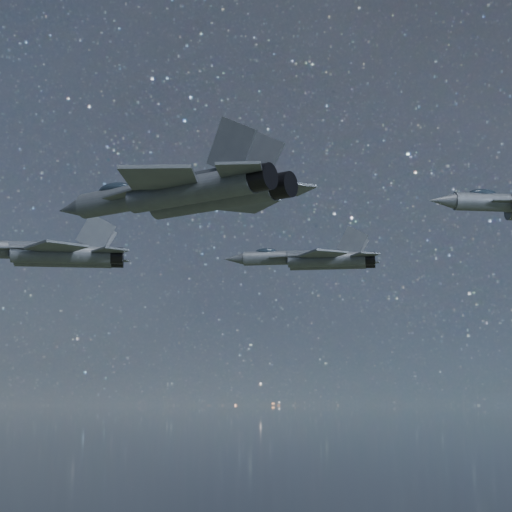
# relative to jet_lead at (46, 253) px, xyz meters

# --- Properties ---
(jet_lead) EXTENTS (18.74, 12.40, 4.79)m
(jet_lead) POSITION_rel_jet_lead_xyz_m (0.00, 0.00, 0.00)
(jet_lead) COLOR #394048
(jet_left) EXTENTS (16.38, 11.45, 4.13)m
(jet_left) POSITION_rel_jet_lead_xyz_m (22.81, 13.92, 0.74)
(jet_left) COLOR #394048
(jet_right) EXTENTS (19.79, 13.22, 5.01)m
(jet_right) POSITION_rel_jet_lead_xyz_m (20.87, -20.45, -0.52)
(jet_right) COLOR #394048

